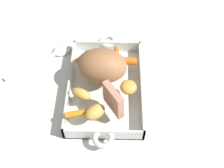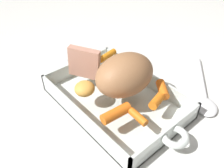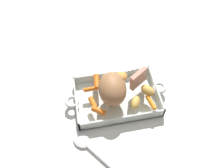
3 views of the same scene
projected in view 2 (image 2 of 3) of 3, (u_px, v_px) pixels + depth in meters
The scene contains 13 objects.
ground_plane at pixel (115, 103), 0.61m from camera, with size 2.39×2.39×0.00m, color silver.
roasting_dish at pixel (115, 99), 0.61m from camera, with size 0.43×0.23×0.05m.
pork_roast at pixel (125, 75), 0.55m from camera, with size 0.15×0.11×0.10m, color #9E6B44.
roast_slice_thick at pixel (84, 63), 0.60m from camera, with size 0.02×0.08×0.08m, color tan.
baby_carrot_center_right at pixel (116, 113), 0.50m from camera, with size 0.02×0.02×0.07m, color orange.
baby_carrot_long at pixel (157, 101), 0.53m from camera, with size 0.02×0.02×0.05m, color orange.
baby_carrot_northeast at pixel (138, 117), 0.50m from camera, with size 0.02×0.02×0.05m, color orange.
baby_carrot_center_left at pixel (108, 55), 0.69m from camera, with size 0.02×0.02×0.06m, color orange.
baby_carrot_southwest at pixel (162, 89), 0.56m from camera, with size 0.02×0.02×0.05m, color orange.
potato_near_roast at pixel (120, 63), 0.64m from camera, with size 0.06×0.03×0.03m, color gold.
potato_halved at pixel (85, 89), 0.56m from camera, with size 0.05×0.05×0.03m, color gold.
potato_corner at pixel (94, 59), 0.66m from camera, with size 0.06×0.04×0.04m, color gold.
serving_spoon at pixel (204, 94), 0.63m from camera, with size 0.19×0.22×0.01m.
Camera 2 is at (-0.33, 0.30, 0.42)m, focal length 37.39 mm.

